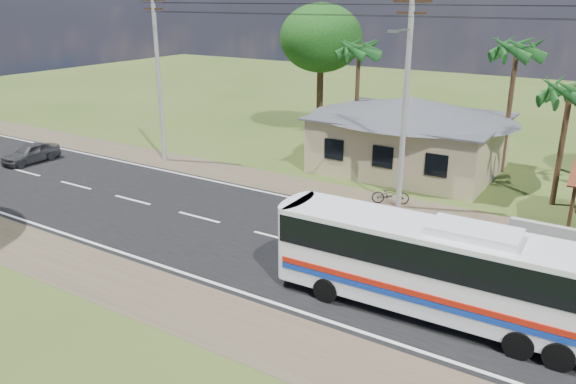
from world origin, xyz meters
name	(u,v)px	position (x,y,z in m)	size (l,w,h in m)	color
ground	(278,238)	(0.00, 0.00, 0.00)	(120.00, 120.00, 0.00)	#354A1A
road	(278,238)	(0.00, 0.00, 0.01)	(120.00, 16.00, 0.03)	black
house	(410,126)	(1.00, 13.00, 2.64)	(12.40, 10.00, 5.00)	tan
utility_poles	(399,91)	(2.67, 6.49, 5.77)	(32.80, 2.22, 11.00)	#9E9E99
palm_near	(571,92)	(9.50, 11.00, 5.71)	(2.80, 2.80, 6.70)	#47301E
palm_mid	(517,50)	(6.00, 15.50, 7.16)	(2.80, 2.80, 8.20)	#47301E
palm_far	(359,49)	(-4.00, 16.00, 6.68)	(2.80, 2.80, 7.70)	#47301E
tree_behind_house	(321,38)	(-8.00, 18.00, 7.12)	(6.00, 6.00, 9.61)	#47301E
coach_bus	(442,264)	(7.93, -2.48, 1.92)	(10.87, 2.58, 3.36)	white
motorcycle	(391,195)	(2.49, 6.66, 0.49)	(0.66, 1.88, 0.99)	black
small_car	(31,153)	(-19.74, 1.56, 0.62)	(1.47, 3.65, 1.24)	#2D2D30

